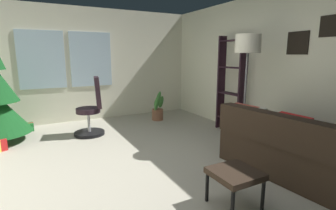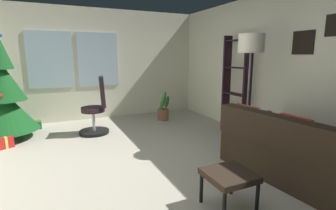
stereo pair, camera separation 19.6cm
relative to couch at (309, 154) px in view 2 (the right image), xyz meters
The scene contains 12 objects.
ground_plane 2.18m from the couch, 152.79° to the left, with size 5.03×6.27×0.10m, color #B0AA98.
wall_back_with_windows 4.70m from the couch, 114.92° to the left, with size 5.03×0.12×2.53m.
wall_right_with_frames 1.53m from the couch, 56.54° to the left, with size 0.12×6.27×2.53m.
couch is the anchor object (origin of this frame).
footstool 1.32m from the couch, behind, with size 0.44×0.44×0.37m.
holiday_tree 4.88m from the couch, 138.15° to the left, with size 1.11×1.11×2.45m.
gift_box_red 4.55m from the couch, 142.34° to the left, with size 0.32×0.33×0.20m.
gift_box_green 4.94m from the couch, 130.49° to the left, with size 0.29×0.22×0.16m.
office_chair 3.58m from the couch, 125.43° to the left, with size 0.56×0.56×1.10m.
bookshelf 1.98m from the couch, 78.39° to the left, with size 0.18×0.64×1.86m.
floor_lamp 1.67m from the couch, 90.68° to the left, with size 0.39×0.39×1.80m.
potted_plant 3.36m from the couch, 98.53° to the left, with size 0.40×0.51×0.71m.
Camera 2 is at (-0.88, -2.93, 1.49)m, focal length 27.09 mm.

